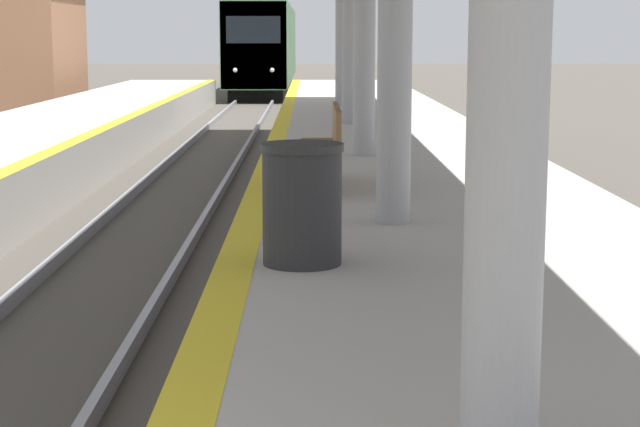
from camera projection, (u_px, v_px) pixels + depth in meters
train at (265, 46)px, 51.83m from camera, size 2.61×21.89×4.22m
trash_bin at (302, 204)px, 7.97m from camera, size 0.62×0.62×0.91m
bench at (326, 144)px, 12.03m from camera, size 0.44×1.78×0.92m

